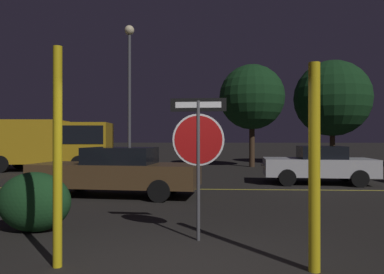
{
  "coord_description": "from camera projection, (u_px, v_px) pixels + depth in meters",
  "views": [
    {
      "loc": [
        0.44,
        -4.78,
        1.71
      ],
      "look_at": [
        -0.08,
        5.17,
        1.73
      ],
      "focal_mm": 35.0,
      "sensor_mm": 36.0,
      "label": 1
    }
  ],
  "objects": [
    {
      "name": "hedge_bush_1",
      "position": [
        34.0,
        202.0,
        6.8
      ],
      "size": [
        1.34,
        0.84,
        1.09
      ],
      "primitive_type": "ellipsoid",
      "color": "#19421E",
      "rests_on": "ground_plane"
    },
    {
      "name": "tree_1",
      "position": [
        252.0,
        97.0,
        22.08
      ],
      "size": [
        3.84,
        3.84,
        6.05
      ],
      "color": "#422D1E",
      "rests_on": "ground_plane"
    },
    {
      "name": "yellow_pole_right",
      "position": [
        314.0,
        167.0,
        4.78
      ],
      "size": [
        0.15,
        0.15,
        2.67
      ],
      "primitive_type": "cylinder",
      "color": "yellow",
      "rests_on": "ground_plane"
    },
    {
      "name": "stop_sign",
      "position": [
        198.0,
        140.0,
        6.23
      ],
      "size": [
        0.94,
        0.08,
        2.37
      ],
      "rotation": [
        0.0,
        0.0,
        -0.06
      ],
      "color": "#4C4C51",
      "rests_on": "ground_plane"
    },
    {
      "name": "road_center_stripe",
      "position": [
        198.0,
        189.0,
        12.44
      ],
      "size": [
        38.94,
        0.12,
        0.01
      ],
      "primitive_type": "cube",
      "color": "gold",
      "rests_on": "ground_plane"
    },
    {
      "name": "street_lamp",
      "position": [
        129.0,
        74.0,
        18.88
      ],
      "size": [
        0.49,
        0.49,
        7.4
      ],
      "color": "#4C4C51",
      "rests_on": "ground_plane"
    },
    {
      "name": "tree_0",
      "position": [
        332.0,
        98.0,
        23.62
      ],
      "size": [
        4.79,
        4.79,
        6.61
      ],
      "color": "#422D1E",
      "rests_on": "ground_plane"
    },
    {
      "name": "ground_plane",
      "position": [
        177.0,
        271.0,
        4.79
      ],
      "size": [
        260.0,
        260.0,
        0.0
      ],
      "primitive_type": "plane",
      "color": "black"
    },
    {
      "name": "passing_car_2",
      "position": [
        117.0,
        172.0,
        10.95
      ],
      "size": [
        5.05,
        2.17,
        1.43
      ],
      "rotation": [
        0.0,
        0.0,
        1.47
      ],
      "color": "brown",
      "rests_on": "ground_plane"
    },
    {
      "name": "delivery_truck",
      "position": [
        51.0,
        142.0,
        19.61
      ],
      "size": [
        6.6,
        2.95,
        2.62
      ],
      "rotation": [
        0.0,
        0.0,
        -1.48
      ],
      "color": "gold",
      "rests_on": "ground_plane"
    },
    {
      "name": "passing_car_3",
      "position": [
        318.0,
        165.0,
        14.0
      ],
      "size": [
        4.15,
        2.27,
        1.4
      ],
      "rotation": [
        0.0,
        0.0,
        1.5
      ],
      "color": "silver",
      "rests_on": "ground_plane"
    },
    {
      "name": "yellow_pole_left",
      "position": [
        58.0,
        156.0,
        4.95
      ],
      "size": [
        0.12,
        0.12,
        2.92
      ],
      "primitive_type": "cylinder",
      "color": "yellow",
      "rests_on": "ground_plane"
    }
  ]
}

